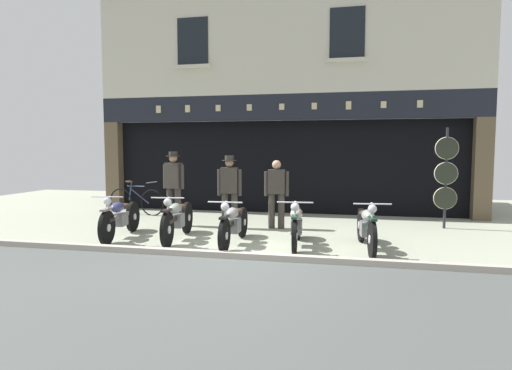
# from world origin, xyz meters

# --- Properties ---
(ground) EXTENTS (22.71, 22.00, 0.18)m
(ground) POSITION_xyz_m (0.00, -0.98, -0.04)
(ground) COLOR #989E88
(shop_facade) EXTENTS (11.01, 4.42, 6.51)m
(shop_facade) POSITION_xyz_m (-0.00, 7.00, 1.75)
(shop_facade) COLOR black
(shop_facade) RESTS_ON ground
(motorcycle_left) EXTENTS (0.62, 2.00, 0.92)m
(motorcycle_left) POSITION_xyz_m (-2.70, 1.17, 0.43)
(motorcycle_left) COLOR black
(motorcycle_left) RESTS_ON ground
(motorcycle_center_left) EXTENTS (0.62, 2.08, 0.93)m
(motorcycle_center_left) POSITION_xyz_m (-1.48, 1.23, 0.43)
(motorcycle_center_left) COLOR black
(motorcycle_center_left) RESTS_ON ground
(motorcycle_center) EXTENTS (0.62, 2.03, 0.90)m
(motorcycle_center) POSITION_xyz_m (-0.27, 1.06, 0.41)
(motorcycle_center) COLOR black
(motorcycle_center) RESTS_ON ground
(motorcycle_center_right) EXTENTS (0.62, 1.98, 0.91)m
(motorcycle_center_right) POSITION_xyz_m (0.91, 1.16, 0.42)
(motorcycle_center_right) COLOR black
(motorcycle_center_right) RESTS_ON ground
(motorcycle_right) EXTENTS (0.62, 2.00, 0.93)m
(motorcycle_right) POSITION_xyz_m (2.16, 1.17, 0.43)
(motorcycle_right) COLOR black
(motorcycle_right) RESTS_ON ground
(salesman_left) EXTENTS (0.55, 0.33, 1.75)m
(salesman_left) POSITION_xyz_m (-2.20, 2.75, 0.97)
(salesman_left) COLOR #38332D
(salesman_left) RESTS_ON ground
(shopkeeper_center) EXTENTS (0.56, 0.33, 1.66)m
(shopkeeper_center) POSITION_xyz_m (-0.83, 2.72, 0.92)
(shopkeeper_center) COLOR #38332D
(shopkeeper_center) RESTS_ON ground
(salesman_right) EXTENTS (0.56, 0.27, 1.56)m
(salesman_right) POSITION_xyz_m (0.23, 2.90, 0.86)
(salesman_right) COLOR #38332D
(salesman_right) RESTS_ON ground
(tyre_sign_pole) EXTENTS (0.51, 0.06, 2.29)m
(tyre_sign_pole) POSITION_xyz_m (3.98, 3.70, 1.24)
(tyre_sign_pole) COLOR #232328
(tyre_sign_pole) RESTS_ON ground
(advert_board_near) EXTENTS (0.71, 0.03, 1.08)m
(advert_board_near) POSITION_xyz_m (-1.38, 5.40, 1.59)
(advert_board_near) COLOR silver
(leaning_bicycle) EXTENTS (1.73, 0.50, 0.96)m
(leaning_bicycle) POSITION_xyz_m (-3.90, 4.13, 0.38)
(leaning_bicycle) COLOR black
(leaning_bicycle) RESTS_ON ground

